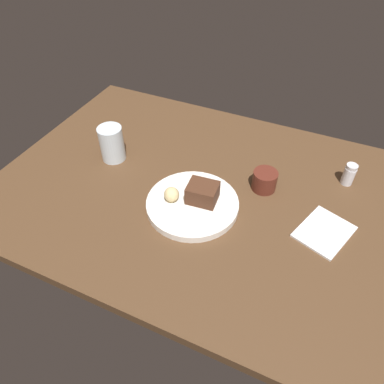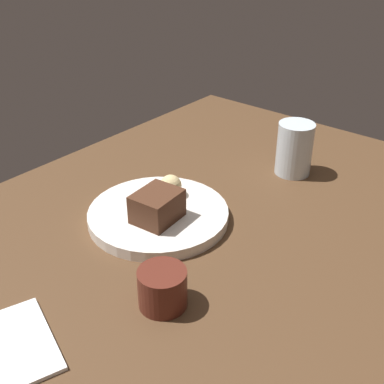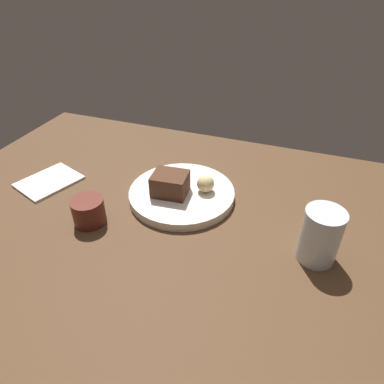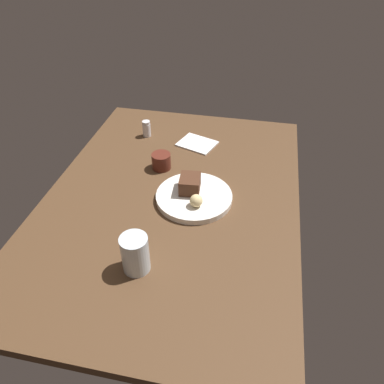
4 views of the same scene
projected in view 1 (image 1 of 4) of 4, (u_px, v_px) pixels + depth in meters
The scene contains 8 objects.
dining_table at pixel (203, 193), 104.92cm from camera, with size 120.00×84.00×3.00cm, color #4C331E.
dessert_plate at pixel (194, 205), 98.03cm from camera, with size 25.26×25.26×2.03cm, color white.
chocolate_cake_slice at pixel (203, 193), 96.22cm from camera, with size 8.00×6.64×5.18cm, color #472819.
bread_roll at pixel (172, 195), 96.46cm from camera, with size 4.14×4.14×4.14cm, color #DBC184.
salt_shaker at pixel (349, 174), 103.60cm from camera, with size 3.38×3.38×6.72cm.
water_glass at pixel (112, 144), 110.59cm from camera, with size 7.47×7.47×11.11cm, color silver.
coffee_cup at pixel (265, 180), 102.27cm from camera, with size 7.01×7.01×5.86cm, color #562319.
folded_napkin at pixel (324, 232), 92.06cm from camera, with size 11.31×14.28×0.60cm, color white.
Camera 1 is at (28.17, -69.99, 74.49)cm, focal length 33.62 mm.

